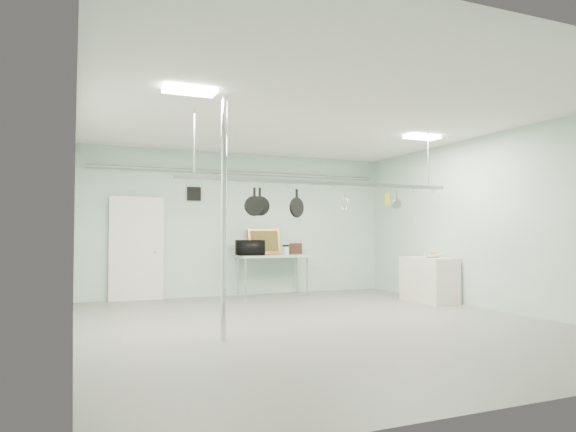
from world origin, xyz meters
name	(u,v)px	position (x,y,z in m)	size (l,w,h in m)	color
floor	(320,323)	(0.00, 0.00, 0.00)	(8.00, 8.00, 0.00)	gray
ceiling	(320,117)	(0.00, 0.00, 3.19)	(7.00, 8.00, 0.02)	silver
back_wall	(242,224)	(0.00, 3.99, 1.60)	(7.00, 0.02, 3.20)	silver
right_wall	(493,221)	(3.49, 0.00, 1.60)	(0.02, 8.00, 3.20)	silver
door	(137,250)	(-2.30, 3.94, 1.05)	(1.10, 0.10, 2.20)	silver
wall_vent	(194,194)	(-1.10, 3.97, 2.25)	(0.30, 0.04, 0.30)	black
conduit_pipe	(243,173)	(0.00, 3.90, 2.75)	(0.07, 0.07, 6.60)	gray
chrome_pole	(224,217)	(-1.70, -0.60, 1.60)	(0.08, 0.08, 3.20)	silver
prep_table	(273,258)	(0.60, 3.60, 0.83)	(1.60, 0.70, 0.91)	#B5D5BD
side_cabinet	(429,280)	(3.15, 1.40, 0.45)	(0.60, 1.20, 0.90)	silver
pot_rack	(323,181)	(0.20, 0.30, 2.23)	(4.80, 0.06, 1.00)	#B7B7BC
light_panel_left	(190,91)	(-2.20, -0.80, 3.16)	(0.65, 0.30, 0.05)	white
light_panel_right	(422,137)	(2.40, 0.60, 3.16)	(0.65, 0.30, 0.05)	white
microwave	(250,248)	(0.06, 3.56, 1.07)	(0.60, 0.41, 0.33)	black
coffee_canister	(286,251)	(0.89, 3.55, 1.00)	(0.14, 0.14, 0.18)	silver
painting_large	(264,242)	(0.51, 3.90, 1.20)	(0.78, 0.05, 0.58)	orange
painting_small	(296,249)	(1.30, 3.90, 1.03)	(0.30, 0.04, 0.25)	#331B12
fruit_bowl	(432,256)	(3.07, 1.18, 0.94)	(0.34, 0.34, 0.08)	silver
skillet_left	(254,201)	(-0.97, 0.30, 1.88)	(0.31, 0.06, 0.42)	black
skillet_mid	(260,201)	(-0.88, 0.30, 1.88)	(0.30, 0.06, 0.42)	black
skillet_right	(297,203)	(-0.26, 0.30, 1.87)	(0.32, 0.06, 0.43)	black
whisk	(345,201)	(0.61, 0.30, 1.92)	(0.19, 0.19, 0.33)	#A7A7AC
grater	(387,199)	(1.43, 0.30, 1.98)	(0.09, 0.02, 0.22)	yellow
saucepan	(396,201)	(1.62, 0.30, 1.94)	(0.16, 0.10, 0.29)	#BBBABF
fruit_cluster	(432,254)	(3.07, 1.18, 0.98)	(0.24, 0.24, 0.09)	#A6240F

